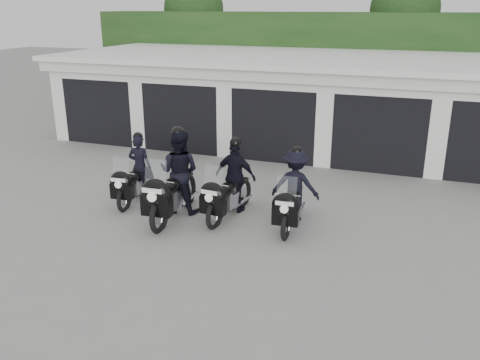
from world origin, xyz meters
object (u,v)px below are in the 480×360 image
(police_bike_d, at_px, (294,191))
(police_bike_a, at_px, (135,174))
(police_bike_c, at_px, (232,182))
(police_bike_b, at_px, (176,178))

(police_bike_d, bearing_deg, police_bike_a, 176.15)
(police_bike_a, relative_size, police_bike_c, 0.93)
(police_bike_a, distance_m, police_bike_d, 3.96)
(police_bike_b, bearing_deg, police_bike_c, 18.43)
(police_bike_a, relative_size, police_bike_b, 0.82)
(police_bike_c, bearing_deg, police_bike_a, -173.81)
(police_bike_a, bearing_deg, police_bike_d, -5.88)
(police_bike_b, height_order, police_bike_c, police_bike_b)
(police_bike_b, relative_size, police_bike_d, 1.18)
(police_bike_b, xyz_separation_m, police_bike_d, (2.62, 0.46, -0.13))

